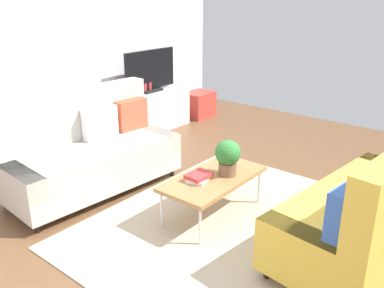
{
  "coord_description": "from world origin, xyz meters",
  "views": [
    {
      "loc": [
        -3.0,
        -2.08,
        2.13
      ],
      "look_at": [
        0.09,
        0.44,
        0.65
      ],
      "focal_mm": 38.95,
      "sensor_mm": 36.0,
      "label": 1
    }
  ],
  "objects_px": {
    "tv_console": "(151,111)",
    "table_book_0": "(199,179)",
    "tv": "(150,72)",
    "vase_0": "(119,92)",
    "potted_plant": "(228,156)",
    "bottle_0": "(140,87)",
    "storage_trunk": "(199,104)",
    "couch_beige": "(90,152)",
    "bottle_1": "(145,89)",
    "vase_1": "(127,90)",
    "bottle_2": "(150,87)",
    "coffee_table": "(213,179)",
    "couch_green": "(373,210)"
  },
  "relations": [
    {
      "from": "tv_console",
      "to": "table_book_0",
      "type": "bearing_deg",
      "value": -126.12
    },
    {
      "from": "tv",
      "to": "vase_0",
      "type": "distance_m",
      "value": 0.63
    },
    {
      "from": "tv_console",
      "to": "potted_plant",
      "type": "bearing_deg",
      "value": -119.89
    },
    {
      "from": "bottle_0",
      "to": "storage_trunk",
      "type": "bearing_deg",
      "value": -2.53
    },
    {
      "from": "couch_beige",
      "to": "bottle_1",
      "type": "distance_m",
      "value": 2.0
    },
    {
      "from": "vase_1",
      "to": "tv",
      "type": "bearing_deg",
      "value": -9.16
    },
    {
      "from": "bottle_1",
      "to": "bottle_2",
      "type": "relative_size",
      "value": 0.98
    },
    {
      "from": "vase_0",
      "to": "bottle_2",
      "type": "relative_size",
      "value": 1.13
    },
    {
      "from": "tv",
      "to": "vase_0",
      "type": "height_order",
      "value": "tv"
    },
    {
      "from": "bottle_2",
      "to": "table_book_0",
      "type": "bearing_deg",
      "value": -125.9
    },
    {
      "from": "tv_console",
      "to": "table_book_0",
      "type": "distance_m",
      "value": 2.85
    },
    {
      "from": "tv_console",
      "to": "vase_1",
      "type": "height_order",
      "value": "vase_1"
    },
    {
      "from": "tv",
      "to": "bottle_0",
      "type": "relative_size",
      "value": 4.4
    },
    {
      "from": "couch_beige",
      "to": "bottle_2",
      "type": "relative_size",
      "value": 12.65
    },
    {
      "from": "vase_0",
      "to": "tv_console",
      "type": "bearing_deg",
      "value": -4.93
    },
    {
      "from": "bottle_1",
      "to": "tv",
      "type": "bearing_deg",
      "value": 7.67
    },
    {
      "from": "bottle_1",
      "to": "couch_beige",
      "type": "bearing_deg",
      "value": -152.79
    },
    {
      "from": "coffee_table",
      "to": "vase_1",
      "type": "relative_size",
      "value": 6.3
    },
    {
      "from": "bottle_0",
      "to": "potted_plant",
      "type": "bearing_deg",
      "value": -115.51
    },
    {
      "from": "vase_0",
      "to": "vase_1",
      "type": "distance_m",
      "value": 0.15
    },
    {
      "from": "couch_beige",
      "to": "bottle_2",
      "type": "distance_m",
      "value": 2.09
    },
    {
      "from": "tv_console",
      "to": "tv",
      "type": "bearing_deg",
      "value": -90.0
    },
    {
      "from": "bottle_0",
      "to": "bottle_1",
      "type": "xyz_separation_m",
      "value": [
        0.11,
        0.0,
        -0.04
      ]
    },
    {
      "from": "tv",
      "to": "storage_trunk",
      "type": "distance_m",
      "value": 1.32
    },
    {
      "from": "bottle_0",
      "to": "bottle_1",
      "type": "distance_m",
      "value": 0.12
    },
    {
      "from": "couch_beige",
      "to": "couch_green",
      "type": "height_order",
      "value": "same"
    },
    {
      "from": "bottle_1",
      "to": "vase_1",
      "type": "bearing_deg",
      "value": 162.52
    },
    {
      "from": "vase_1",
      "to": "bottle_1",
      "type": "distance_m",
      "value": 0.3
    },
    {
      "from": "bottle_2",
      "to": "bottle_0",
      "type": "bearing_deg",
      "value": 180.0
    },
    {
      "from": "couch_beige",
      "to": "storage_trunk",
      "type": "distance_m",
      "value": 3.13
    },
    {
      "from": "couch_beige",
      "to": "potted_plant",
      "type": "height_order",
      "value": "couch_beige"
    },
    {
      "from": "couch_beige",
      "to": "tv",
      "type": "height_order",
      "value": "tv"
    },
    {
      "from": "storage_trunk",
      "to": "vase_1",
      "type": "bearing_deg",
      "value": 174.42
    },
    {
      "from": "vase_1",
      "to": "bottle_0",
      "type": "height_order",
      "value": "bottle_0"
    },
    {
      "from": "potted_plant",
      "to": "table_book_0",
      "type": "height_order",
      "value": "potted_plant"
    },
    {
      "from": "vase_1",
      "to": "bottle_0",
      "type": "xyz_separation_m",
      "value": [
        0.18,
        -0.09,
        0.03
      ]
    },
    {
      "from": "tv_console",
      "to": "bottle_0",
      "type": "relative_size",
      "value": 6.16
    },
    {
      "from": "storage_trunk",
      "to": "bottle_0",
      "type": "distance_m",
      "value": 1.46
    },
    {
      "from": "coffee_table",
      "to": "vase_1",
      "type": "bearing_deg",
      "value": 65.55
    },
    {
      "from": "couch_beige",
      "to": "tv_console",
      "type": "distance_m",
      "value": 2.13
    },
    {
      "from": "storage_trunk",
      "to": "vase_1",
      "type": "height_order",
      "value": "vase_1"
    },
    {
      "from": "couch_beige",
      "to": "bottle_1",
      "type": "bearing_deg",
      "value": -148.54
    },
    {
      "from": "couch_beige",
      "to": "bottle_2",
      "type": "xyz_separation_m",
      "value": [
        1.87,
        0.91,
        0.27
      ]
    },
    {
      "from": "coffee_table",
      "to": "table_book_0",
      "type": "distance_m",
      "value": 0.17
    },
    {
      "from": "potted_plant",
      "to": "table_book_0",
      "type": "distance_m",
      "value": 0.36
    },
    {
      "from": "table_book_0",
      "to": "vase_1",
      "type": "xyz_separation_m",
      "value": [
        1.24,
        2.35,
        0.29
      ]
    },
    {
      "from": "storage_trunk",
      "to": "coffee_table",
      "type": "bearing_deg",
      "value": -139.28
    },
    {
      "from": "vase_1",
      "to": "bottle_2",
      "type": "relative_size",
      "value": 1.13
    },
    {
      "from": "vase_1",
      "to": "bottle_0",
      "type": "relative_size",
      "value": 0.77
    },
    {
      "from": "vase_0",
      "to": "bottle_0",
      "type": "xyz_separation_m",
      "value": [
        0.32,
        -0.09,
        0.03
      ]
    }
  ]
}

